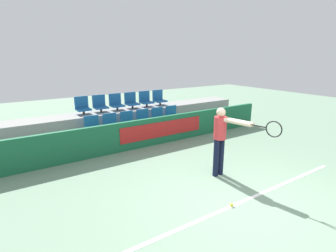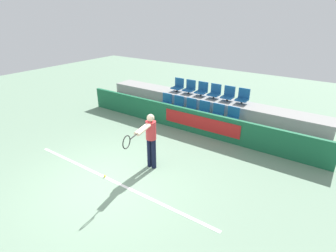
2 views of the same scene
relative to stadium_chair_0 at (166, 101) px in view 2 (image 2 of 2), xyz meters
name	(u,v)px [view 2 (image 2 of 2)]	position (x,y,z in m)	size (l,w,h in m)	color
ground_plane	(109,184)	(1.42, -4.59, -0.69)	(30.00, 30.00, 0.00)	gray
court_baseline	(113,181)	(1.42, -4.45, -0.68)	(6.09, 0.08, 0.01)	white
barrier_wall	(188,120)	(1.43, -0.66, -0.25)	(9.45, 0.14, 0.86)	#19603D
bleacher_tier_front	(194,120)	(1.42, -0.12, -0.46)	(9.05, 0.91, 0.45)	gray
bleacher_tier_middle	(206,108)	(1.42, 0.79, -0.23)	(9.05, 0.91, 0.90)	gray
stadium_chair_0	(166,101)	(0.00, 0.00, 0.00)	(0.43, 0.40, 0.55)	#333333
stadium_chair_1	(178,104)	(0.57, 0.00, 0.00)	(0.43, 0.40, 0.55)	#333333
stadium_chair_2	(190,107)	(1.14, 0.00, 0.00)	(0.43, 0.40, 0.55)	#333333
stadium_chair_3	(203,110)	(1.70, 0.00, 0.00)	(0.43, 0.40, 0.55)	#333333
stadium_chair_4	(217,113)	(2.27, 0.00, 0.00)	(0.43, 0.40, 0.55)	#333333
stadium_chair_5	(232,116)	(2.84, 0.00, 0.00)	(0.43, 0.40, 0.55)	#333333
stadium_chair_6	(178,86)	(0.00, 0.91, 0.45)	(0.43, 0.40, 0.55)	#333333
stadium_chair_7	(190,88)	(0.57, 0.91, 0.45)	(0.43, 0.40, 0.55)	#333333
stadium_chair_8	(202,90)	(1.14, 0.91, 0.45)	(0.43, 0.40, 0.55)	#333333
stadium_chair_9	(215,92)	(1.70, 0.91, 0.45)	(0.43, 0.40, 0.55)	#333333
stadium_chair_10	(228,95)	(2.27, 0.91, 0.45)	(0.43, 0.40, 0.55)	#333333
stadium_chair_11	(243,97)	(2.84, 0.91, 0.45)	(0.43, 0.40, 0.55)	#333333
tennis_player	(150,137)	(1.86, -3.41, 0.29)	(0.42, 1.48, 1.60)	black
tennis_ball	(105,176)	(1.13, -4.45, -0.65)	(0.07, 0.07, 0.07)	#CCDB33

